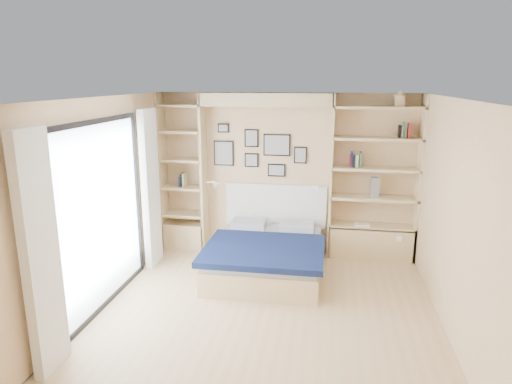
# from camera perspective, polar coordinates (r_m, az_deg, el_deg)

# --- Properties ---
(ground) EXTENTS (4.50, 4.50, 0.00)m
(ground) POSITION_cam_1_polar(r_m,az_deg,el_deg) (5.54, 1.21, -15.18)
(ground) COLOR tan
(ground) RESTS_ON ground
(room_shell) EXTENTS (4.50, 4.50, 4.50)m
(room_shell) POSITION_cam_1_polar(r_m,az_deg,el_deg) (6.61, -0.19, -0.26)
(room_shell) COLOR #DEB889
(room_shell) RESTS_ON ground
(bed) EXTENTS (1.61, 1.98, 1.07)m
(bed) POSITION_cam_1_polar(r_m,az_deg,el_deg) (6.58, 1.40, -7.77)
(bed) COLOR #CEB982
(bed) RESTS_ON ground
(photo_gallery) EXTENTS (1.48, 0.02, 0.82)m
(photo_gallery) POSITION_cam_1_polar(r_m,az_deg,el_deg) (7.19, 0.22, 5.19)
(photo_gallery) COLOR black
(photo_gallery) RESTS_ON ground
(reading_lamps) EXTENTS (1.92, 0.12, 0.15)m
(reading_lamps) POSITION_cam_1_polar(r_m,az_deg,el_deg) (7.05, 1.14, 0.84)
(reading_lamps) COLOR silver
(reading_lamps) RESTS_ON ground
(shelf_decor) EXTENTS (3.50, 0.23, 2.03)m
(shelf_decor) POSITION_cam_1_polar(r_m,az_deg,el_deg) (6.95, 12.44, 5.10)
(shelf_decor) COLOR #A51E1E
(shelf_decor) RESTS_ON ground
(deck_chair) EXTENTS (0.79, 0.97, 0.85)m
(deck_chair) POSITION_cam_1_polar(r_m,az_deg,el_deg) (7.40, -26.70, -5.64)
(deck_chair) COLOR tan
(deck_chair) RESTS_ON ground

